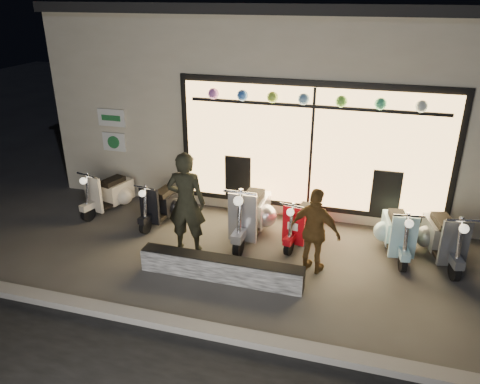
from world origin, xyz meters
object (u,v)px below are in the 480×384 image
at_px(woman, 315,231).
at_px(man, 186,203).
at_px(scooter_silver, 252,212).
at_px(scooter_red, 303,221).
at_px(graffiti_barrier, 221,268).

bearing_deg(woman, man, 16.09).
relative_size(scooter_silver, woman, 1.08).
height_order(man, woman, man).
bearing_deg(woman, scooter_red, -53.77).
xyz_separation_m(graffiti_barrier, man, (-0.88, 0.75, 0.75)).
bearing_deg(man, scooter_silver, -142.76).
distance_m(scooter_red, woman, 1.17).
distance_m(scooter_silver, scooter_red, 1.00).
bearing_deg(scooter_red, graffiti_barrier, -109.97).
distance_m(graffiti_barrier, man, 1.38).
distance_m(man, woman, 2.32).
bearing_deg(man, woman, 172.47).
bearing_deg(scooter_silver, man, -135.46).
relative_size(graffiti_barrier, scooter_silver, 1.69).
bearing_deg(man, scooter_red, -159.17).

